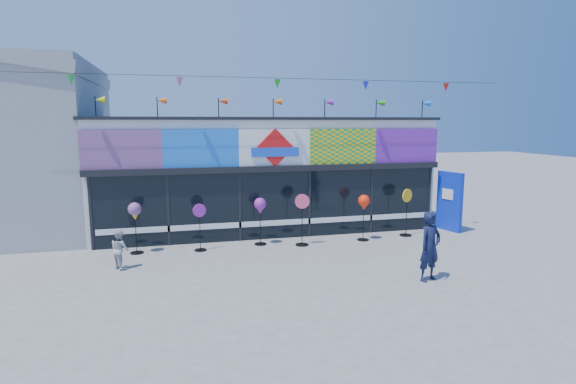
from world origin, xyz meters
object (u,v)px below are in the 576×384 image
object	(u,v)px
spinner_0	(135,213)
adult_man	(430,247)
blue_sign	(449,201)
spinner_4	(364,204)
spinner_1	(200,226)
spinner_3	(302,218)
spinner_5	(407,211)
child	(120,249)
spinner_2	(260,207)

from	to	relation	value
spinner_0	adult_man	xyz separation A→B (m)	(7.32, -4.22, -0.38)
blue_sign	spinner_4	size ratio (longest dim) A/B	1.39
blue_sign	spinner_1	distance (m)	8.99
spinner_1	spinner_3	bearing A→B (deg)	-3.09
adult_man	spinner_3	bearing A→B (deg)	102.73
spinner_5	child	world-z (taller)	spinner_5
spinner_0	child	world-z (taller)	spinner_0
spinner_5	child	xyz separation A→B (m)	(-9.26, -1.35, -0.34)
child	spinner_5	bearing A→B (deg)	-116.76
spinner_1	spinner_0	bearing A→B (deg)	174.98
spinner_5	adult_man	bearing A→B (deg)	-111.34
spinner_4	child	bearing A→B (deg)	-171.42
spinner_2	spinner_3	distance (m)	1.39
spinner_4	adult_man	distance (m)	4.00
spinner_2	adult_man	distance (m)	5.55
spinner_3	child	size ratio (longest dim) A/B	1.56
blue_sign	spinner_2	world-z (taller)	blue_sign
blue_sign	spinner_2	xyz separation A→B (m)	(-7.04, -0.25, 0.15)
spinner_2	spinner_5	distance (m)	5.16
blue_sign	spinner_5	world-z (taller)	blue_sign
spinner_4	child	distance (m)	7.69
spinner_1	child	xyz separation A→B (m)	(-2.19, -1.21, -0.24)
spinner_2	spinner_4	world-z (taller)	spinner_4
spinner_4	spinner_1	bearing A→B (deg)	179.24
spinner_3	child	bearing A→B (deg)	-169.13
blue_sign	spinner_0	bearing A→B (deg)	167.10
spinner_1	spinner_2	xyz separation A→B (m)	(1.93, 0.23, 0.45)
spinner_3	spinner_5	xyz separation A→B (m)	(3.85, 0.31, -0.01)
spinner_2	spinner_5	size ratio (longest dim) A/B	0.93
spinner_1	spinner_4	distance (m)	5.39
spinner_5	spinner_0	bearing A→B (deg)	179.82
spinner_4	adult_man	xyz separation A→B (m)	(0.06, -3.98, -0.37)
blue_sign	spinner_3	distance (m)	5.79
spinner_1	spinner_5	size ratio (longest dim) A/B	0.89
spinner_4	adult_man	size ratio (longest dim) A/B	0.89
spinner_0	spinner_3	world-z (taller)	spinner_3
spinner_4	spinner_5	bearing A→B (deg)	7.01
spinner_0	spinner_3	distance (m)	5.13
spinner_1	spinner_5	world-z (taller)	spinner_5
blue_sign	spinner_5	distance (m)	1.94
blue_sign	spinner_4	distance (m)	3.64
spinner_4	spinner_5	size ratio (longest dim) A/B	0.94
spinner_2	spinner_1	bearing A→B (deg)	-173.22
spinner_1	child	size ratio (longest dim) A/B	1.37
spinner_5	blue_sign	bearing A→B (deg)	10.35
adult_man	spinner_0	bearing A→B (deg)	133.03
spinner_3	child	xyz separation A→B (m)	(-5.41, -1.04, -0.35)
spinner_0	spinner_1	bearing A→B (deg)	-5.02
spinner_4	child	size ratio (longest dim) A/B	1.44
blue_sign	adult_man	distance (m)	5.76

